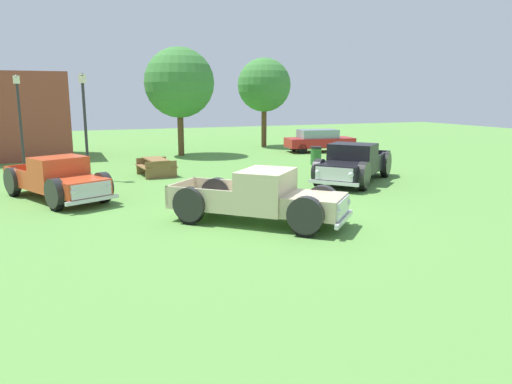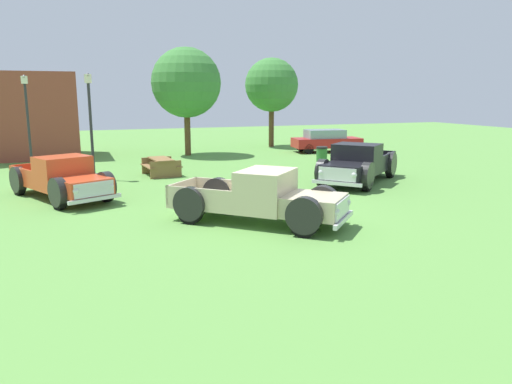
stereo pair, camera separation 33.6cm
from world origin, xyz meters
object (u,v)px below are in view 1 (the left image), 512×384
at_px(sedan_distant_a, 319,140).
at_px(trash_can, 316,155).
at_px(lamp_post_far, 20,121).
at_px(oak_tree_west, 179,83).
at_px(pickup_truck_foreground, 268,199).
at_px(pickup_truck_behind_right, 352,164).
at_px(picnic_table, 156,165).
at_px(pickup_truck_behind_left, 60,180).
at_px(lamp_post_near, 85,125).
at_px(oak_tree_east, 264,85).

relative_size(sedan_distant_a, trash_can, 4.71).
height_order(lamp_post_far, oak_tree_west, oak_tree_west).
bearing_deg(pickup_truck_foreground, pickup_truck_behind_right, 39.05).
bearing_deg(oak_tree_west, trash_can, -49.22).
height_order(sedan_distant_a, oak_tree_west, oak_tree_west).
xyz_separation_m(pickup_truck_behind_right, lamp_post_far, (-12.76, 8.60, 1.60)).
bearing_deg(picnic_table, oak_tree_west, 67.89).
bearing_deg(trash_can, pickup_truck_behind_left, -160.06).
bearing_deg(pickup_truck_behind_right, lamp_post_far, 146.04).
bearing_deg(trash_can, lamp_post_far, 167.02).
bearing_deg(pickup_truck_foreground, oak_tree_west, 84.86).
relative_size(lamp_post_near, picnic_table, 2.35).
bearing_deg(sedan_distant_a, oak_tree_east, 114.82).
relative_size(pickup_truck_behind_left, oak_tree_east, 0.86).
distance_m(pickup_truck_foreground, sedan_distant_a, 18.22).
distance_m(pickup_truck_behind_left, sedan_distant_a, 18.24).
relative_size(pickup_truck_behind_left, sedan_distant_a, 1.17).
xyz_separation_m(sedan_distant_a, oak_tree_east, (-2.00, 4.32, 3.49)).
bearing_deg(lamp_post_far, lamp_post_near, -54.91).
distance_m(pickup_truck_behind_right, lamp_post_far, 15.47).
xyz_separation_m(lamp_post_near, lamp_post_far, (-2.69, 3.82, 0.01)).
bearing_deg(pickup_truck_behind_right, sedan_distant_a, 67.59).
relative_size(sedan_distant_a, oak_tree_east, 0.73).
height_order(pickup_truck_foreground, pickup_truck_behind_right, pickup_truck_behind_right).
bearing_deg(lamp_post_near, picnic_table, 2.52).
distance_m(trash_can, oak_tree_west, 9.40).
bearing_deg(lamp_post_far, pickup_truck_foreground, -62.48).
bearing_deg(oak_tree_west, lamp_post_far, -158.80).
height_order(pickup_truck_behind_right, picnic_table, pickup_truck_behind_right).
distance_m(sedan_distant_a, picnic_table, 12.72).
distance_m(pickup_truck_behind_right, lamp_post_near, 11.26).
xyz_separation_m(lamp_post_near, oak_tree_east, (12.38, 9.97, 1.88)).
bearing_deg(pickup_truck_behind_right, pickup_truck_foreground, -140.95).
height_order(oak_tree_east, oak_tree_west, oak_tree_west).
distance_m(lamp_post_far, oak_tree_west, 9.24).
distance_m(pickup_truck_behind_left, trash_can, 13.30).
relative_size(pickup_truck_foreground, oak_tree_west, 0.77).
xyz_separation_m(pickup_truck_foreground, oak_tree_east, (8.12, 19.47, 3.50)).
bearing_deg(pickup_truck_behind_right, picnic_table, 145.62).
bearing_deg(picnic_table, pickup_truck_foreground, -82.10).
relative_size(lamp_post_near, lamp_post_far, 0.99).
relative_size(picnic_table, oak_tree_west, 0.30).
distance_m(pickup_truck_behind_left, lamp_post_near, 4.42).
bearing_deg(oak_tree_east, pickup_truck_foreground, -112.65).
relative_size(pickup_truck_foreground, sedan_distant_a, 1.09).
distance_m(pickup_truck_behind_right, oak_tree_east, 15.31).
bearing_deg(lamp_post_near, pickup_truck_behind_right, -25.34).
xyz_separation_m(lamp_post_far, oak_tree_west, (8.43, 3.27, 1.91)).
bearing_deg(trash_can, pickup_truck_foreground, -125.19).
distance_m(sedan_distant_a, lamp_post_far, 17.24).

